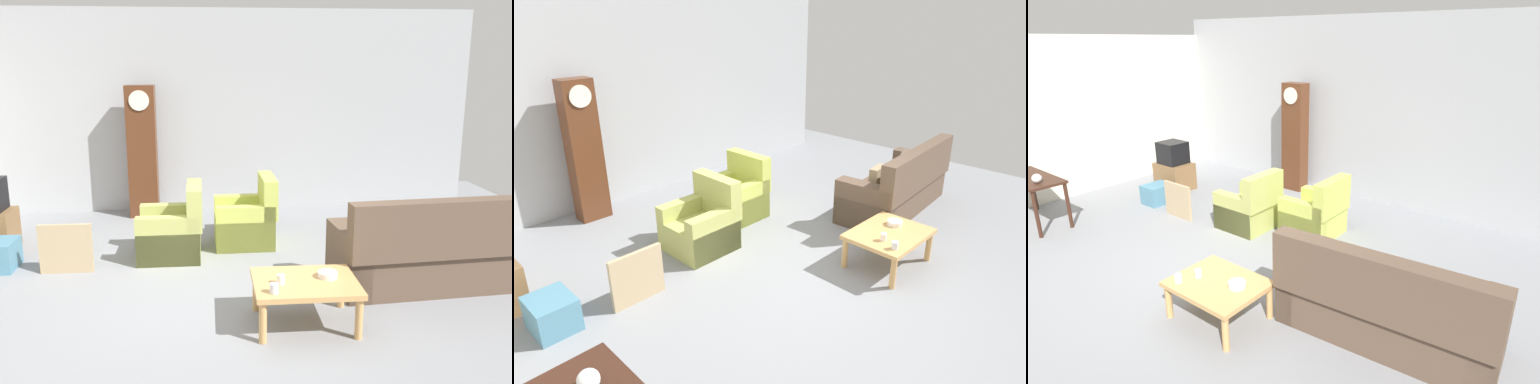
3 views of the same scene
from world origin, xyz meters
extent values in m
plane|color=gray|center=(0.00, 0.00, 0.00)|extent=(10.40, 10.40, 0.00)
cube|color=#ADAFB5|center=(0.00, 3.60, 1.60)|extent=(8.40, 0.16, 3.20)
cube|color=brown|center=(2.30, 0.13, 0.22)|extent=(2.16, 1.01, 0.44)
cube|color=brown|center=(2.33, -0.22, 0.74)|extent=(2.11, 0.37, 0.60)
cube|color=brown|center=(3.22, 0.21, 0.34)|extent=(0.31, 0.86, 0.68)
cube|color=brown|center=(1.37, 0.06, 0.34)|extent=(0.31, 0.86, 0.68)
cube|color=brown|center=(2.77, 0.22, 0.62)|extent=(0.38, 0.22, 0.36)
cube|color=#9E8966|center=(1.81, 0.14, 0.62)|extent=(0.37, 0.17, 0.36)
cube|color=tan|center=(-0.59, 1.25, 0.20)|extent=(0.77, 0.77, 0.40)
cube|color=tan|center=(-0.27, 1.26, 0.66)|extent=(0.19, 0.76, 0.52)
cube|color=tan|center=(-0.59, 1.55, 0.30)|extent=(0.76, 0.17, 0.60)
cube|color=tan|center=(-0.58, 0.95, 0.30)|extent=(0.76, 0.17, 0.60)
cube|color=#B9C353|center=(0.37, 1.66, 0.20)|extent=(0.77, 0.77, 0.40)
cube|color=#B9C353|center=(0.69, 1.67, 0.66)|extent=(0.19, 0.76, 0.52)
cube|color=#B9C353|center=(0.36, 1.96, 0.30)|extent=(0.76, 0.17, 0.60)
cube|color=#B9C353|center=(0.37, 1.36, 0.30)|extent=(0.76, 0.17, 0.60)
cube|color=tan|center=(0.78, -0.68, 0.40)|extent=(0.96, 0.76, 0.05)
cylinder|color=tan|center=(0.35, -1.01, 0.19)|extent=(0.07, 0.07, 0.38)
cylinder|color=tan|center=(1.20, -1.01, 0.19)|extent=(0.07, 0.07, 0.38)
cylinder|color=tan|center=(0.35, -0.36, 0.19)|extent=(0.07, 0.07, 0.38)
cylinder|color=tan|center=(1.20, -0.36, 0.19)|extent=(0.07, 0.07, 0.38)
cube|color=#562D19|center=(-1.10, 3.17, 1.02)|extent=(0.44, 0.28, 2.04)
cylinder|color=silver|center=(-1.10, 3.02, 1.82)|extent=(0.30, 0.02, 0.30)
cube|color=tan|center=(-1.74, 0.81, 0.29)|extent=(0.60, 0.05, 0.58)
cylinder|color=white|center=(0.54, -0.74, 0.47)|extent=(0.07, 0.07, 0.09)
cylinder|color=silver|center=(0.46, -0.94, 0.47)|extent=(0.08, 0.08, 0.09)
cylinder|color=white|center=(1.00, -0.63, 0.46)|extent=(0.18, 0.18, 0.06)
camera|label=1|loc=(-0.09, -5.29, 2.38)|focal=38.21mm
camera|label=2|loc=(-3.70, -3.04, 2.92)|focal=31.89mm
camera|label=3|loc=(3.70, -3.31, 2.81)|focal=30.12mm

